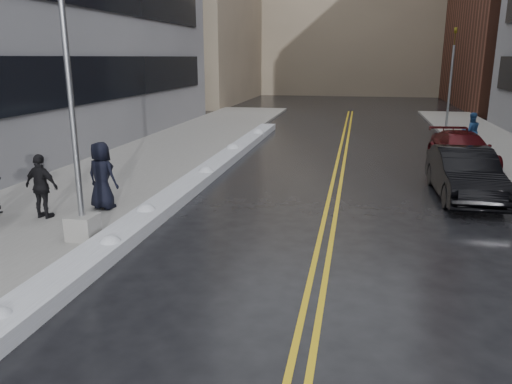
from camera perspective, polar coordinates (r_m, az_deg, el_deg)
The scene contains 14 objects.
ground at distance 10.05m, azimuth -8.13°, elevation -11.36°, with size 160.00×160.00×0.00m, color black.
sidewalk_west at distance 20.94m, azimuth -13.92°, elevation 2.62°, with size 5.50×50.00×0.15m, color gray.
lane_line_left at distance 18.99m, azimuth 8.81°, elevation 1.41°, with size 0.12×50.00×0.01m, color gold.
lane_line_right at distance 18.98m, azimuth 9.71°, elevation 1.36°, with size 0.12×50.00×0.01m, color gold.
snow_ridge at distance 17.89m, azimuth -7.06°, elevation 1.17°, with size 0.90×30.00×0.34m, color silver.
building_west_far at distance 55.84m, azimuth -8.52°, elevation 19.68°, with size 14.00×22.00×18.00m, color gray.
building_far at distance 68.76m, azimuth 11.23°, elevation 20.36°, with size 36.00×16.00×22.00m, color gray.
lamppost at distance 12.42m, azimuth -19.99°, elevation 5.32°, with size 0.65×0.65×7.62m.
traffic_signal at distance 32.90m, azimuth 21.40°, elevation 12.31°, with size 0.16×0.20×6.00m.
pedestrian_c at distance 15.15m, azimuth -17.22°, elevation 1.80°, with size 0.96×0.63×1.97m, color black.
pedestrian_d at distance 14.83m, azimuth -23.29°, elevation 0.59°, with size 1.05×0.44×1.79m, color black.
pedestrian_east at distance 26.01m, azimuth 23.34°, elevation 6.38°, with size 0.87×0.68×1.78m, color navy.
car_black at distance 17.50m, azimuth 22.72°, elevation 1.92°, with size 1.71×4.90×1.62m, color black.
car_maroon at distance 22.69m, azimuth 22.49°, elevation 4.50°, with size 1.99×4.89×1.42m, color #460B0F.
Camera 1 is at (3.14, -8.44, 4.46)m, focal length 35.00 mm.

